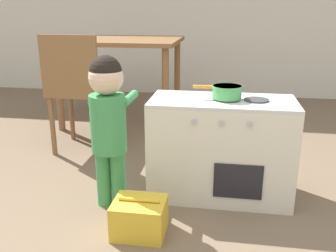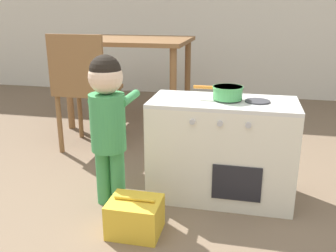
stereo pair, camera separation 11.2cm
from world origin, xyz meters
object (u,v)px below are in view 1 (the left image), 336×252
play_kitchen (221,148)px  child_figure (108,113)px  dining_table (121,51)px  dining_chair_near (78,89)px  toy_pot (227,91)px  toy_basket (139,218)px

play_kitchen → child_figure: bearing=-159.5°
dining_table → dining_chair_near: size_ratio=1.21×
child_figure → dining_table: size_ratio=0.78×
toy_pot → toy_basket: 0.79m
child_figure → dining_chair_near: (-0.46, 0.73, -0.04)m
child_figure → dining_chair_near: size_ratio=0.95×
toy_basket → dining_table: bearing=107.8°
child_figure → toy_basket: (0.21, -0.25, -0.43)m
play_kitchen → dining_chair_near: dining_chair_near is taller
toy_basket → child_figure: bearing=130.5°
toy_pot → child_figure: child_figure is taller
toy_pot → dining_chair_near: (-1.04, 0.51, -0.13)m
toy_pot → dining_chair_near: dining_chair_near is taller
toy_pot → dining_chair_near: bearing=153.7°
toy_basket → dining_chair_near: size_ratio=0.29×
play_kitchen → toy_pot: 0.32m
toy_pot → toy_basket: size_ratio=1.07×
dining_chair_near → toy_pot: bearing=-26.3°
toy_basket → dining_table: size_ratio=0.24×
dining_table → dining_chair_near: (-0.10, -0.79, -0.18)m
dining_chair_near → child_figure: bearing=-57.9°
toy_basket → dining_chair_near: 1.24m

